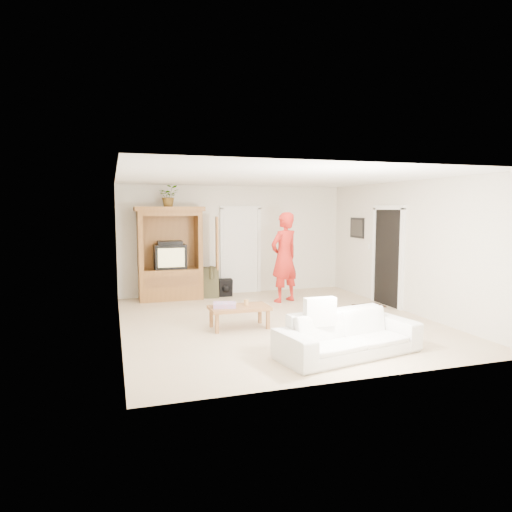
{
  "coord_description": "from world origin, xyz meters",
  "views": [
    {
      "loc": [
        -2.84,
        -7.7,
        2.07
      ],
      "look_at": [
        -0.21,
        0.6,
        1.15
      ],
      "focal_mm": 32.0,
      "sensor_mm": 36.0,
      "label": 1
    }
  ],
  "objects": [
    {
      "name": "floor",
      "position": [
        0.0,
        0.0,
        0.0
      ],
      "size": [
        6.0,
        6.0,
        0.0
      ],
      "primitive_type": "plane",
      "color": "tan",
      "rests_on": "ground"
    },
    {
      "name": "ceiling",
      "position": [
        0.0,
        0.0,
        2.6
      ],
      "size": [
        6.0,
        6.0,
        0.0
      ],
      "primitive_type": "plane",
      "rotation": [
        3.14,
        0.0,
        0.0
      ],
      "color": "white",
      "rests_on": "floor"
    },
    {
      "name": "wall_back",
      "position": [
        0.0,
        3.0,
        1.3
      ],
      "size": [
        5.5,
        0.0,
        5.5
      ],
      "primitive_type": "plane",
      "rotation": [
        1.57,
        0.0,
        0.0
      ],
      "color": "silver",
      "rests_on": "floor"
    },
    {
      "name": "wall_front",
      "position": [
        0.0,
        -3.0,
        1.3
      ],
      "size": [
        5.5,
        0.0,
        5.5
      ],
      "primitive_type": "plane",
      "rotation": [
        -1.57,
        0.0,
        0.0
      ],
      "color": "silver",
      "rests_on": "floor"
    },
    {
      "name": "wall_left",
      "position": [
        -2.75,
        0.0,
        1.3
      ],
      "size": [
        0.0,
        6.0,
        6.0
      ],
      "primitive_type": "plane",
      "rotation": [
        1.57,
        0.0,
        1.57
      ],
      "color": "silver",
      "rests_on": "floor"
    },
    {
      "name": "wall_right",
      "position": [
        2.75,
        0.0,
        1.3
      ],
      "size": [
        0.0,
        6.0,
        6.0
      ],
      "primitive_type": "plane",
      "rotation": [
        1.57,
        0.0,
        -1.57
      ],
      "color": "silver",
      "rests_on": "floor"
    },
    {
      "name": "armoire",
      "position": [
        -1.58,
        2.66,
        0.91
      ],
      "size": [
        1.82,
        1.14,
        2.1
      ],
      "color": "#96622E",
      "rests_on": "floor"
    },
    {
      "name": "door_back",
      "position": [
        0.15,
        2.97,
        1.02
      ],
      "size": [
        0.85,
        0.05,
        2.04
      ],
      "primitive_type": "cube",
      "color": "white",
      "rests_on": "floor"
    },
    {
      "name": "doorway_right",
      "position": [
        2.73,
        0.6,
        1.02
      ],
      "size": [
        0.05,
        0.9,
        2.04
      ],
      "primitive_type": "cube",
      "color": "black",
      "rests_on": "floor"
    },
    {
      "name": "framed_picture",
      "position": [
        2.73,
        1.9,
        1.6
      ],
      "size": [
        0.03,
        0.6,
        0.48
      ],
      "primitive_type": "cube",
      "color": "black",
      "rests_on": "wall_right"
    },
    {
      "name": "doormat",
      "position": [
        2.3,
        0.6,
        0.01
      ],
      "size": [
        0.6,
        0.4,
        0.02
      ],
      "primitive_type": "cube",
      "color": "#382316",
      "rests_on": "floor"
    },
    {
      "name": "plant",
      "position": [
        -1.6,
        2.63,
        2.33
      ],
      "size": [
        0.45,
        0.4,
        0.47
      ],
      "primitive_type": "imported",
      "rotation": [
        0.0,
        0.0,
        -0.08
      ],
      "color": "#4C7238",
      "rests_on": "armoire"
    },
    {
      "name": "man",
      "position": [
        0.77,
        1.61,
        0.99
      ],
      "size": [
        0.85,
        0.72,
        1.98
      ],
      "primitive_type": "imported",
      "rotation": [
        0.0,
        0.0,
        3.54
      ],
      "color": "red",
      "rests_on": "floor"
    },
    {
      "name": "sofa",
      "position": [
        0.29,
        -2.13,
        0.3
      ],
      "size": [
        2.2,
        1.19,
        0.61
      ],
      "primitive_type": "imported",
      "rotation": [
        0.0,
        0.0,
        0.19
      ],
      "color": "silver",
      "rests_on": "floor"
    },
    {
      "name": "coffee_table",
      "position": [
        -0.78,
        -0.26,
        0.33
      ],
      "size": [
        1.03,
        0.57,
        0.38
      ],
      "rotation": [
        0.0,
        0.0,
        0.01
      ],
      "color": "brown",
      "rests_on": "floor"
    },
    {
      "name": "towel",
      "position": [
        -1.05,
        -0.26,
        0.42
      ],
      "size": [
        0.43,
        0.36,
        0.08
      ],
      "primitive_type": "cube",
      "rotation": [
        0.0,
        0.0,
        -0.23
      ],
      "color": "#FF5477",
      "rests_on": "coffee_table"
    },
    {
      "name": "candle",
      "position": [
        -0.64,
        -0.21,
        0.43
      ],
      "size": [
        0.08,
        0.08,
        0.1
      ],
      "primitive_type": "cylinder",
      "color": "tan",
      "rests_on": "coffee_table"
    },
    {
      "name": "backpack_black",
      "position": [
        -0.34,
        2.59,
        0.2
      ],
      "size": [
        0.33,
        0.2,
        0.4
      ],
      "primitive_type": null,
      "rotation": [
        0.0,
        0.0,
        -0.03
      ],
      "color": "black",
      "rests_on": "floor"
    },
    {
      "name": "backpack_olive",
      "position": [
        -0.69,
        2.57,
        0.35
      ],
      "size": [
        0.41,
        0.32,
        0.7
      ],
      "primitive_type": null,
      "rotation": [
        0.0,
        0.0,
        -0.14
      ],
      "color": "#47442B",
      "rests_on": "floor"
    }
  ]
}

